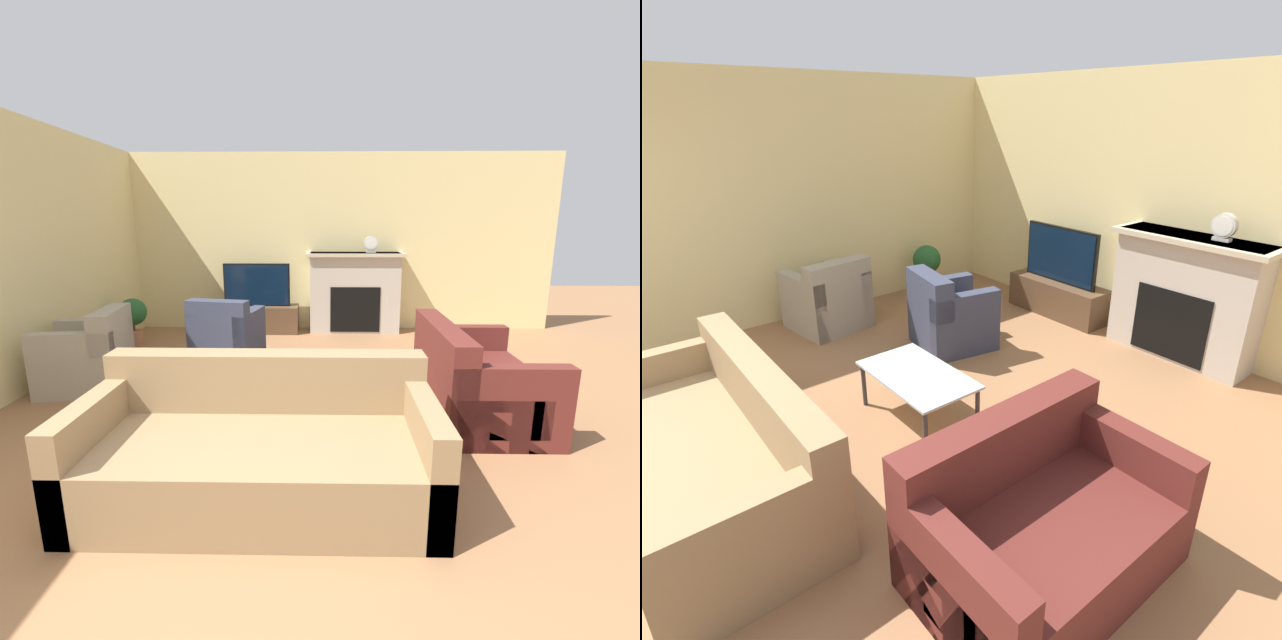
% 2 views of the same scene
% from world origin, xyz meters
% --- Properties ---
extents(ground_plane, '(20.00, 20.00, 0.00)m').
position_xyz_m(ground_plane, '(0.00, 0.00, 0.00)').
color(ground_plane, '#936642').
extents(wall_back, '(8.00, 0.06, 2.70)m').
position_xyz_m(wall_back, '(0.00, 5.21, 1.35)').
color(wall_back, beige).
rests_on(wall_back, ground_plane).
extents(wall_left, '(0.06, 8.18, 2.70)m').
position_xyz_m(wall_left, '(-2.53, 2.59, 1.35)').
color(wall_left, beige).
rests_on(wall_left, ground_plane).
extents(fireplace, '(1.48, 0.47, 1.22)m').
position_xyz_m(fireplace, '(0.91, 4.97, 0.64)').
color(fireplace, '#BCB2A3').
rests_on(fireplace, ground_plane).
extents(tv_stand, '(1.26, 0.41, 0.41)m').
position_xyz_m(tv_stand, '(-0.58, 4.90, 0.21)').
color(tv_stand, brown).
rests_on(tv_stand, ground_plane).
extents(tv, '(1.01, 0.06, 0.65)m').
position_xyz_m(tv, '(-0.58, 4.89, 0.74)').
color(tv, black).
rests_on(tv, tv_stand).
extents(couch_sectional, '(2.12, 0.97, 0.82)m').
position_xyz_m(couch_sectional, '(0.09, 0.84, 0.29)').
color(couch_sectional, '#8C704C').
rests_on(couch_sectional, ground_plane).
extents(couch_loveseat, '(0.90, 1.37, 0.82)m').
position_xyz_m(couch_loveseat, '(1.80, 2.00, 0.29)').
color(couch_loveseat, '#5B231E').
rests_on(couch_loveseat, ground_plane).
extents(armchair_by_window, '(0.85, 0.83, 0.82)m').
position_xyz_m(armchair_by_window, '(-1.94, 2.57, 0.30)').
color(armchair_by_window, '#9E937F').
rests_on(armchair_by_window, ground_plane).
extents(armchair_accent, '(0.82, 0.84, 0.82)m').
position_xyz_m(armchair_accent, '(-0.70, 3.33, 0.31)').
color(armchair_accent, '#33384C').
rests_on(armchair_accent, ground_plane).
extents(coffee_table, '(0.97, 0.56, 0.40)m').
position_xyz_m(coffee_table, '(0.21, 2.31, 0.36)').
color(coffee_table, '#333338').
rests_on(coffee_table, ground_plane).
extents(potted_plant, '(0.37, 0.37, 0.67)m').
position_xyz_m(potted_plant, '(-2.16, 4.08, 0.42)').
color(potted_plant, '#AD704C').
rests_on(potted_plant, ground_plane).
extents(mantel_clock, '(0.22, 0.07, 0.25)m').
position_xyz_m(mantel_clock, '(1.15, 4.97, 1.35)').
color(mantel_clock, beige).
rests_on(mantel_clock, fireplace).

